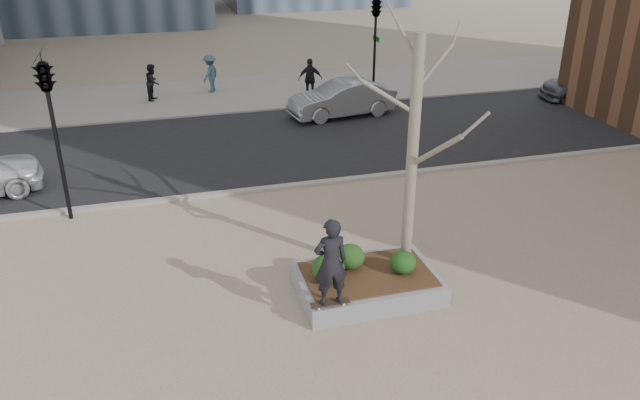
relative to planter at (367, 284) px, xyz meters
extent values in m
plane|color=gray|center=(-1.00, 0.00, -0.23)|extent=(120.00, 120.00, 0.00)
cube|color=black|center=(-1.00, 10.00, -0.21)|extent=(60.00, 8.00, 0.02)
cube|color=gray|center=(-1.00, 17.00, -0.21)|extent=(60.00, 6.00, 0.02)
cube|color=gray|center=(0.00, 0.00, 0.00)|extent=(3.00, 2.00, 0.45)
cube|color=#382314|center=(0.00, 0.00, 0.25)|extent=(2.70, 1.70, 0.04)
ellipsoid|color=#113714|center=(-0.89, -0.03, 0.56)|extent=(0.70, 0.70, 0.59)
ellipsoid|color=#123811|center=(-0.29, 0.34, 0.54)|extent=(0.64, 0.64, 0.54)
ellipsoid|color=#193B12|center=(0.74, -0.15, 0.51)|extent=(0.57, 0.57, 0.48)
imported|color=black|center=(-1.10, -0.88, 1.22)|extent=(0.68, 0.45, 1.84)
imported|color=gray|center=(3.35, 12.41, 0.50)|extent=(4.44, 2.05, 1.41)
imported|color=#4B4D56|center=(14.68, 11.78, 0.45)|extent=(4.84, 2.80, 1.32)
imported|color=black|center=(-3.85, 16.88, 0.58)|extent=(0.81, 0.91, 1.57)
imported|color=#395668|center=(-1.29, 17.55, 0.64)|extent=(1.14, 1.25, 1.69)
imported|color=black|center=(2.77, 15.17, 0.69)|extent=(1.10, 0.62, 1.77)
camera|label=1|loc=(-4.10, -10.77, 7.36)|focal=35.00mm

